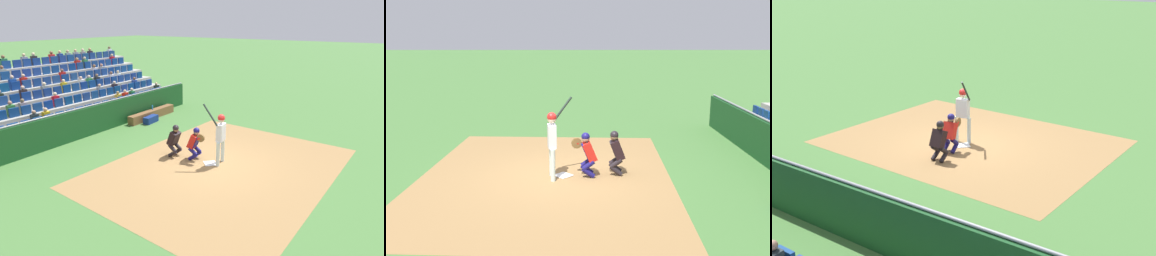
% 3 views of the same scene
% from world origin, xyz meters
% --- Properties ---
extents(ground_plane, '(160.00, 160.00, 0.00)m').
position_xyz_m(ground_plane, '(0.00, 0.00, 0.00)').
color(ground_plane, '#447437').
extents(infield_dirt_patch, '(9.46, 7.43, 0.01)m').
position_xyz_m(infield_dirt_patch, '(0.00, 0.50, 0.00)').
color(infield_dirt_patch, '#987244').
rests_on(infield_dirt_patch, ground_plane).
extents(home_plate_marker, '(0.62, 0.62, 0.02)m').
position_xyz_m(home_plate_marker, '(0.00, 0.00, 0.02)').
color(home_plate_marker, white).
rests_on(home_plate_marker, infield_dirt_patch).
extents(batter_at_plate, '(0.68, 0.70, 2.27)m').
position_xyz_m(batter_at_plate, '(-0.20, 0.28, 1.19)').
color(batter_at_plate, silver).
rests_on(batter_at_plate, ground_plane).
extents(catcher_crouching, '(0.50, 0.74, 1.29)m').
position_xyz_m(catcher_crouching, '(-0.02, -0.68, 0.72)').
color(catcher_crouching, navy).
rests_on(catcher_crouching, ground_plane).
extents(home_plate_umpire, '(0.46, 0.46, 1.30)m').
position_xyz_m(home_plate_umpire, '(0.15, -1.51, 0.70)').
color(home_plate_umpire, black).
rests_on(home_plate_umpire, ground_plane).
extents(dugout_wall, '(13.39, 0.24, 1.38)m').
position_xyz_m(dugout_wall, '(0.00, -6.24, 0.67)').
color(dugout_wall, '#184921').
rests_on(dugout_wall, ground_plane).
extents(dugout_bench, '(3.27, 0.40, 0.44)m').
position_xyz_m(dugout_bench, '(-3.30, -5.69, 0.22)').
color(dugout_bench, brown).
rests_on(dugout_bench, ground_plane).
extents(water_bottle_on_bench, '(0.07, 0.07, 0.24)m').
position_xyz_m(water_bottle_on_bench, '(-3.40, -5.74, 0.56)').
color(water_bottle_on_bench, blue).
rests_on(water_bottle_on_bench, dugout_bench).
extents(equipment_duffel_bag, '(0.91, 0.44, 0.34)m').
position_xyz_m(equipment_duffel_bag, '(-2.63, -5.20, 0.17)').
color(equipment_duffel_bag, navy).
rests_on(equipment_duffel_bag, ground_plane).
extents(bleacher_stand, '(15.36, 5.14, 3.28)m').
position_xyz_m(bleacher_stand, '(-0.01, -11.11, 0.96)').
color(bleacher_stand, '#A09E94').
rests_on(bleacher_stand, ground_plane).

